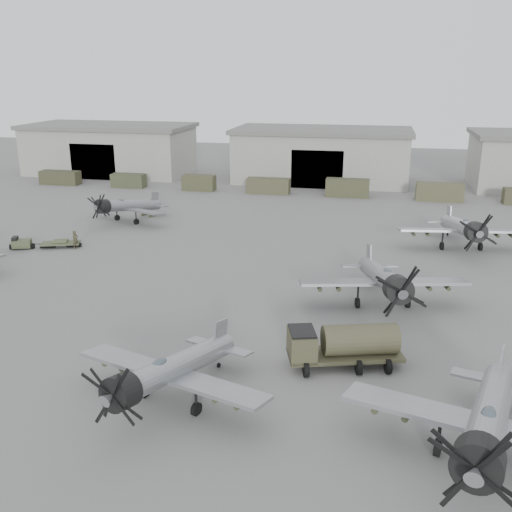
{
  "coord_description": "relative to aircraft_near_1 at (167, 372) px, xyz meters",
  "views": [
    {
      "loc": [
        9.21,
        -33.66,
        17.66
      ],
      "look_at": [
        -0.52,
        11.94,
        2.5
      ],
      "focal_mm": 40.0,
      "sensor_mm": 36.0,
      "label": 1
    }
  ],
  "objects": [
    {
      "name": "support_truck_3",
      "position": [
        -5.49,
        57.88,
        -1.01
      ],
      "size": [
        6.45,
        2.2,
        2.29
      ],
      "primitive_type": "cube",
      "color": "#43422C",
      "rests_on": "ground"
    },
    {
      "name": "fuel_tanker",
      "position": [
        9.1,
        6.64,
        -0.59
      ],
      "size": [
        7.46,
        4.64,
        2.73
      ],
      "rotation": [
        0.0,
        0.0,
        0.29
      ],
      "color": "#42412B",
      "rests_on": "ground"
    },
    {
      "name": "aircraft_mid_2",
      "position": [
        11.56,
        16.56,
        0.23
      ],
      "size": [
        13.18,
        11.87,
        5.24
      ],
      "rotation": [
        0.0,
        0.0,
        0.23
      ],
      "color": "gray",
      "rests_on": "ground"
    },
    {
      "name": "aircraft_far_0",
      "position": [
        -19.26,
        37.04,
        -0.1
      ],
      "size": [
        11.06,
        10.02,
        4.51
      ],
      "rotation": [
        0.0,
        0.0,
        -0.41
      ],
      "color": "gray",
      "rests_on": "ground"
    },
    {
      "name": "hangar_left",
      "position": [
        -36.77,
        69.84,
        2.22
      ],
      "size": [
        29.0,
        14.8,
        8.7
      ],
      "color": "gray",
      "rests_on": "ground"
    },
    {
      "name": "aircraft_near_1",
      "position": [
        0.0,
        0.0,
        0.0
      ],
      "size": [
        11.84,
        10.66,
        4.74
      ],
      "rotation": [
        0.0,
        0.0,
        -0.31
      ],
      "color": "gray",
      "rests_on": "ground"
    },
    {
      "name": "support_truck_2",
      "position": [
        -16.45,
        57.88,
        -0.99
      ],
      "size": [
        5.0,
        2.2,
        2.34
      ],
      "primitive_type": "cube",
      "color": "#3E3E28",
      "rests_on": "ground"
    },
    {
      "name": "aircraft_near_2",
      "position": [
        16.09,
        -1.9,
        0.3
      ],
      "size": [
        13.55,
        12.2,
        5.4
      ],
      "rotation": [
        0.0,
        0.0,
        -0.27
      ],
      "color": "#93959B",
      "rests_on": "ground"
    },
    {
      "name": "support_truck_5",
      "position": [
        19.34,
        57.88,
        -0.9
      ],
      "size": [
        6.53,
        2.2,
        2.51
      ],
      "primitive_type": "cube",
      "color": "#48482F",
      "rests_on": "ground"
    },
    {
      "name": "ground_crew",
      "position": [
        -19.81,
        25.89,
        -1.2
      ],
      "size": [
        0.69,
        0.82,
        1.92
      ],
      "primitive_type": "imported",
      "rotation": [
        0.0,
        0.0,
        1.19
      ],
      "color": "#3A3A26",
      "rests_on": "ground"
    },
    {
      "name": "support_truck_0",
      "position": [
        -40.13,
        57.88,
        -1.06
      ],
      "size": [
        6.5,
        2.2,
        2.19
      ],
      "primitive_type": "cube",
      "color": "#383825",
      "rests_on": "ground"
    },
    {
      "name": "aircraft_far_1",
      "position": [
        19.48,
        33.69,
        0.21
      ],
      "size": [
        13.09,
        11.78,
        5.2
      ],
      "rotation": [
        0.0,
        0.0,
        0.15
      ],
      "color": "#9D9FA6",
      "rests_on": "ground"
    },
    {
      "name": "ground",
      "position": [
        1.23,
        7.88,
        -2.16
      ],
      "size": [
        220.0,
        220.0,
        0.0
      ],
      "primitive_type": "plane",
      "color": "#5C5C59",
      "rests_on": "ground"
    },
    {
      "name": "support_truck_1",
      "position": [
        -28.13,
        57.88,
        -1.08
      ],
      "size": [
        5.35,
        2.2,
        2.15
      ],
      "primitive_type": "cube",
      "color": "#393E28",
      "rests_on": "ground"
    },
    {
      "name": "tug_trailer",
      "position": [
        -23.87,
        25.14,
        -1.65
      ],
      "size": [
        6.8,
        3.48,
        1.36
      ],
      "rotation": [
        0.0,
        0.0,
        0.34
      ],
      "color": "#424B31",
      "rests_on": "ground"
    },
    {
      "name": "support_truck_4",
      "position": [
        6.34,
        57.88,
        -0.84
      ],
      "size": [
        6.28,
        2.2,
        2.63
      ],
      "primitive_type": "cube",
      "color": "#3D3D28",
      "rests_on": "ground"
    },
    {
      "name": "hangar_center",
      "position": [
        1.23,
        69.84,
        2.22
      ],
      "size": [
        29.0,
        14.8,
        8.7
      ],
      "color": "gray",
      "rests_on": "ground"
    }
  ]
}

